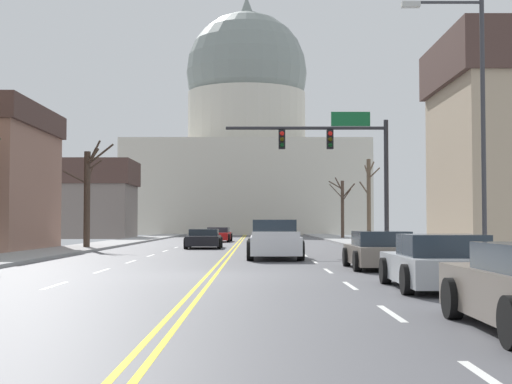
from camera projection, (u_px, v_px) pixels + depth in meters
name	position (u px, v px, depth m)	size (l,w,h in m)	color
ground	(211.00, 275.00, 20.36)	(20.00, 180.00, 0.20)	#4D4D52
signal_gantry	(341.00, 152.00, 35.00)	(7.91, 0.41, 6.75)	#28282D
street_lamp_right	(473.00, 106.00, 21.98)	(2.53, 0.24, 8.26)	#333338
capitol_building	(247.00, 144.00, 97.02)	(30.72, 20.97, 32.27)	beige
pickup_truck_near_00	(275.00, 241.00, 30.15)	(2.28, 5.80, 1.61)	silver
sedan_near_01	(380.00, 251.00, 23.26)	(2.05, 4.22, 1.22)	#6B6056
sedan_near_02	(439.00, 264.00, 16.14)	(2.15, 4.37, 1.24)	#9EA3A8
sedan_oncoming_00	(204.00, 239.00, 41.96)	(2.13, 4.32, 1.11)	black
sedan_oncoming_01	(218.00, 235.00, 55.91)	(2.14, 4.39, 1.12)	#B71414
flank_building_01	(62.00, 199.00, 68.56)	(13.78, 7.28, 7.39)	slate
bare_tree_00	(343.00, 206.00, 64.24)	(2.27, 1.94, 5.43)	#423328
bare_tree_02	(369.00, 198.00, 48.01)	(1.22, 1.57, 5.58)	brown
bare_tree_03	(88.00, 194.00, 40.13)	(2.79, 2.23, 5.90)	#423328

